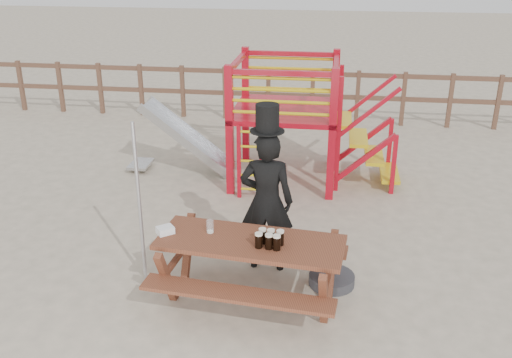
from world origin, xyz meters
The scene contains 10 objects.
ground centered at (0.00, 0.00, 0.00)m, with size 60.00×60.00×0.00m, color #BFAE94.
back_fence centered at (0.00, 7.00, 0.74)m, with size 15.09×0.09×1.20m.
playground_fort centered at (0.12, 3.58, 1.07)m, with size 4.71×1.84×2.10m.
picnic_table centered at (0.18, -0.17, 0.50)m, with size 2.17×1.61×0.79m.
man_with_hat centered at (0.26, 0.62, 0.94)m, with size 0.65×0.43×2.11m.
metal_pole centered at (-1.15, 0.09, 1.00)m, with size 0.04×0.04×2.00m, color #B2B2B7.
parasol_base centered at (1.09, 0.31, 0.06)m, with size 0.55×0.55×0.23m.
paper_bag centered at (-0.79, -0.15, 0.83)m, with size 0.18×0.14×0.08m, color white.
stout_pints centered at (0.40, -0.27, 0.88)m, with size 0.30×0.21×0.17m.
empty_glasses centered at (-0.29, -0.06, 0.86)m, with size 0.08×0.08×0.15m.
Camera 1 is at (1.02, -5.60, 3.81)m, focal length 40.00 mm.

